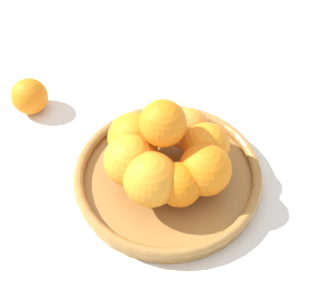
# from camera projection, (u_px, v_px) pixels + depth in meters

# --- Properties ---
(ground_plane) EXTENTS (4.00, 4.00, 0.00)m
(ground_plane) POSITION_uv_depth(u_px,v_px,m) (168.00, 182.00, 0.78)
(ground_plane) COLOR silver
(fruit_bowl) EXTENTS (0.31, 0.31, 0.03)m
(fruit_bowl) POSITION_uv_depth(u_px,v_px,m) (168.00, 176.00, 0.77)
(fruit_bowl) COLOR #A57238
(fruit_bowl) RESTS_ON ground_plane
(orange_pile) EXTENTS (0.19, 0.20, 0.13)m
(orange_pile) POSITION_uv_depth(u_px,v_px,m) (166.00, 153.00, 0.72)
(orange_pile) COLOR orange
(orange_pile) RESTS_ON fruit_bowl
(stray_orange) EXTENTS (0.07, 0.07, 0.07)m
(stray_orange) POSITION_uv_depth(u_px,v_px,m) (30.00, 96.00, 0.87)
(stray_orange) COLOR orange
(stray_orange) RESTS_ON ground_plane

